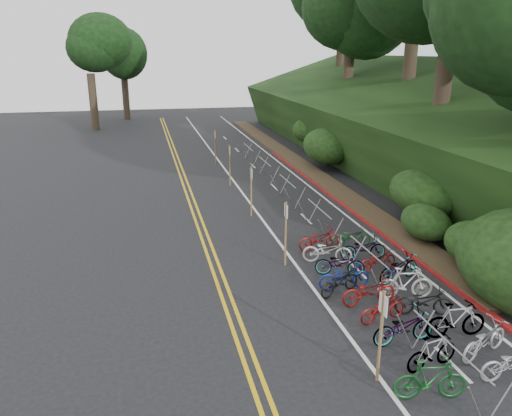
% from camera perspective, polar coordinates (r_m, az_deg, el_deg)
% --- Properties ---
extents(ground, '(120.00, 120.00, 0.00)m').
position_cam_1_polar(ground, '(14.67, 6.57, -14.49)').
color(ground, black).
rests_on(ground, ground).
extents(road_markings, '(7.47, 80.00, 0.01)m').
position_cam_1_polar(road_markings, '(23.64, 0.00, -1.60)').
color(road_markings, gold).
rests_on(road_markings, ground).
extents(red_curb, '(0.25, 28.00, 0.10)m').
position_cam_1_polar(red_curb, '(26.85, 9.69, 0.61)').
color(red_curb, maroon).
rests_on(red_curb, ground).
extents(embankment, '(14.30, 48.14, 9.11)m').
position_cam_1_polar(embankment, '(35.63, 16.55, 8.45)').
color(embankment, black).
rests_on(embankment, ground).
extents(bike_rack_front, '(1.13, 3.24, 1.14)m').
position_cam_1_polar(bike_rack_front, '(13.23, 21.11, -15.24)').
color(bike_rack_front, gray).
rests_on(bike_rack_front, ground).
extents(bike_racks_rest, '(1.14, 23.00, 1.17)m').
position_cam_1_polar(bike_racks_rest, '(26.65, 3.59, 2.50)').
color(bike_racks_rest, gray).
rests_on(bike_racks_rest, ground).
extents(signpost_near, '(0.08, 0.40, 2.43)m').
position_cam_1_polar(signpost_near, '(12.57, 14.10, -13.42)').
color(signpost_near, brown).
rests_on(signpost_near, ground).
extents(signposts_rest, '(0.08, 18.40, 2.50)m').
position_cam_1_polar(signposts_rest, '(26.90, -1.91, 3.93)').
color(signposts_rest, brown).
rests_on(signposts_rest, ground).
extents(bike_front, '(1.22, 1.78, 0.89)m').
position_cam_1_polar(bike_front, '(16.93, 9.52, -8.30)').
color(bike_front, black).
rests_on(bike_front, ground).
extents(bike_valet, '(3.37, 11.07, 1.10)m').
position_cam_1_polar(bike_valet, '(16.85, 14.77, -8.66)').
color(bike_valet, '#144C1E').
rests_on(bike_valet, ground).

